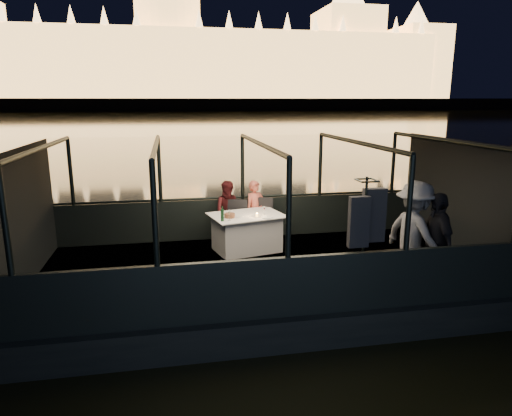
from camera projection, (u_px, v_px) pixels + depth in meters
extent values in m
plane|color=black|center=(176.00, 119.00, 85.10)|extent=(500.00, 500.00, 0.00)
cube|color=black|center=(260.00, 292.00, 8.64)|extent=(8.60, 4.40, 1.00)
cube|color=black|center=(260.00, 268.00, 8.53)|extent=(8.00, 4.00, 0.04)
cube|color=black|center=(243.00, 218.00, 10.34)|extent=(8.00, 0.08, 0.90)
cube|color=black|center=(287.00, 287.00, 6.51)|extent=(8.00, 0.08, 0.90)
cube|color=#423D33|center=(171.00, 105.00, 209.11)|extent=(400.00, 140.00, 6.00)
cube|color=silver|center=(247.00, 233.00, 9.41)|extent=(1.65, 1.36, 0.77)
cube|color=black|center=(239.00, 224.00, 9.81)|extent=(0.55, 0.55, 0.94)
cube|color=black|center=(265.00, 223.00, 9.91)|extent=(0.59, 0.59, 0.96)
imported|color=#CE5F4B|center=(255.00, 207.00, 10.07)|extent=(0.57, 0.48, 1.33)
imported|color=#411215|center=(229.00, 208.00, 9.97)|extent=(0.73, 0.61, 1.35)
imported|color=silver|center=(414.00, 236.00, 7.55)|extent=(0.95, 1.29, 1.78)
imported|color=black|center=(436.00, 240.00, 7.36)|extent=(0.50, 1.00, 1.64)
cylinder|color=#153A1E|center=(222.00, 214.00, 8.80)|extent=(0.07, 0.07, 0.29)
cylinder|color=brown|center=(230.00, 216.00, 9.09)|extent=(0.27, 0.27, 0.09)
cylinder|color=gold|center=(257.00, 215.00, 9.17)|extent=(0.06, 0.06, 0.07)
cylinder|color=white|center=(266.00, 217.00, 9.09)|extent=(0.30, 0.30, 0.01)
cylinder|color=silver|center=(237.00, 216.00, 9.16)|extent=(0.29, 0.29, 0.02)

